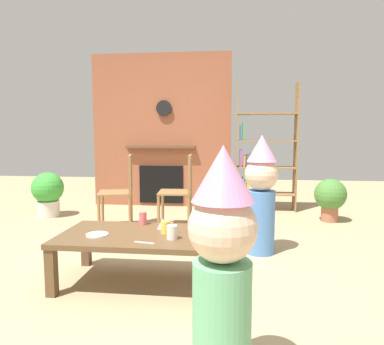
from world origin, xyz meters
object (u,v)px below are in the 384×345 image
at_px(potted_plant_tall, 330,197).
at_px(potted_plant_short, 48,192).
at_px(paper_cup_near_left, 143,218).
at_px(dining_chair_left, 123,187).
at_px(paper_cup_near_right, 166,227).
at_px(paper_plate_rear, 202,229).
at_px(paper_cup_center, 172,232).
at_px(child_with_cone_hat, 222,264).
at_px(birthday_cake_slice, 163,223).
at_px(dining_chair_middle, 183,187).
at_px(coffee_table, 138,240).
at_px(child_in_pink, 261,191).
at_px(paper_plate_front, 97,235).
at_px(bookshelf, 261,154).

relative_size(potted_plant_tall, potted_plant_short, 0.91).
bearing_deg(paper_cup_near_left, dining_chair_left, 114.21).
xyz_separation_m(paper_cup_near_right, paper_plate_rear, (0.27, 0.13, -0.04)).
xyz_separation_m(paper_cup_center, potted_plant_short, (-2.13, 2.14, -0.09)).
bearing_deg(child_with_cone_hat, birthday_cake_slice, -9.76).
distance_m(paper_cup_near_left, paper_cup_center, 0.50).
bearing_deg(paper_cup_near_right, birthday_cake_slice, 109.32).
xyz_separation_m(paper_plate_rear, dining_chair_middle, (-0.36, 1.49, 0.11)).
distance_m(coffee_table, paper_plate_rear, 0.51).
bearing_deg(child_in_pink, coffee_table, -0.00).
bearing_deg(potted_plant_tall, potted_plant_short, -177.81).
bearing_deg(potted_plant_tall, paper_plate_front, -135.50).
relative_size(birthday_cake_slice, dining_chair_middle, 0.11).
xyz_separation_m(bookshelf, paper_cup_center, (-0.85, -2.92, -0.41)).
distance_m(bookshelf, potted_plant_tall, 1.19).
bearing_deg(potted_plant_short, paper_plate_front, -53.81).
relative_size(paper_plate_rear, child_with_cone_hat, 0.17).
xyz_separation_m(paper_cup_center, dining_chair_middle, (-0.17, 1.77, 0.07)).
relative_size(paper_plate_front, potted_plant_tall, 0.29).
xyz_separation_m(coffee_table, paper_cup_near_right, (0.21, 0.03, 0.10)).
xyz_separation_m(bookshelf, dining_chair_left, (-1.75, -1.24, -0.34)).
height_order(paper_plate_front, dining_chair_left, dining_chair_left).
xyz_separation_m(paper_plate_front, potted_plant_tall, (2.30, 2.26, -0.06)).
distance_m(paper_plate_front, paper_plate_rear, 0.81).
distance_m(bookshelf, paper_plate_front, 3.26).
bearing_deg(paper_plate_rear, potted_plant_tall, 52.74).
xyz_separation_m(paper_cup_near_right, birthday_cake_slice, (-0.05, 0.13, -0.01)).
relative_size(paper_cup_center, potted_plant_short, 0.16).
xyz_separation_m(paper_cup_near_left, child_in_pink, (1.03, 0.54, 0.16)).
xyz_separation_m(coffee_table, potted_plant_short, (-1.84, 2.03, 0.01)).
height_order(paper_cup_near_right, paper_plate_front, paper_cup_near_right).
bearing_deg(potted_plant_tall, paper_cup_near_right, -130.01).
distance_m(paper_cup_near_left, birthday_cake_slice, 0.22).
distance_m(bookshelf, paper_plate_rear, 2.76).
relative_size(bookshelf, paper_cup_center, 18.67).
bearing_deg(paper_cup_near_right, paper_plate_rear, 26.03).
height_order(paper_plate_rear, potted_plant_tall, potted_plant_tall).
bearing_deg(bookshelf, dining_chair_middle, -131.70).
bearing_deg(paper_cup_near_left, paper_cup_near_right, -44.65).
xyz_separation_m(paper_cup_near_left, potted_plant_short, (-1.81, 1.76, -0.10)).
xyz_separation_m(coffee_table, paper_cup_center, (0.29, -0.11, 0.10)).
distance_m(paper_cup_near_left, dining_chair_left, 1.42).
relative_size(paper_cup_near_right, paper_plate_rear, 0.51).
relative_size(paper_plate_rear, potted_plant_tall, 0.33).
xyz_separation_m(paper_cup_center, paper_plate_front, (-0.58, 0.03, -0.04)).
bearing_deg(paper_cup_near_right, coffee_table, -170.77).
relative_size(birthday_cake_slice, child_with_cone_hat, 0.09).
bearing_deg(paper_plate_rear, child_with_cone_hat, -80.92).
bearing_deg(dining_chair_middle, paper_cup_near_left, 80.54).
bearing_deg(paper_cup_near_right, child_in_pink, 44.50).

